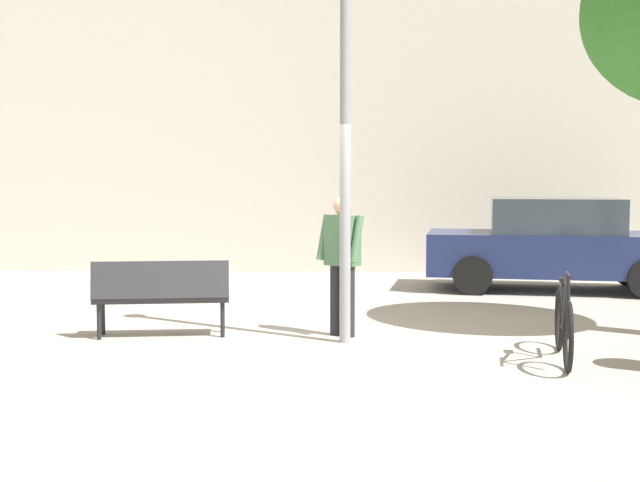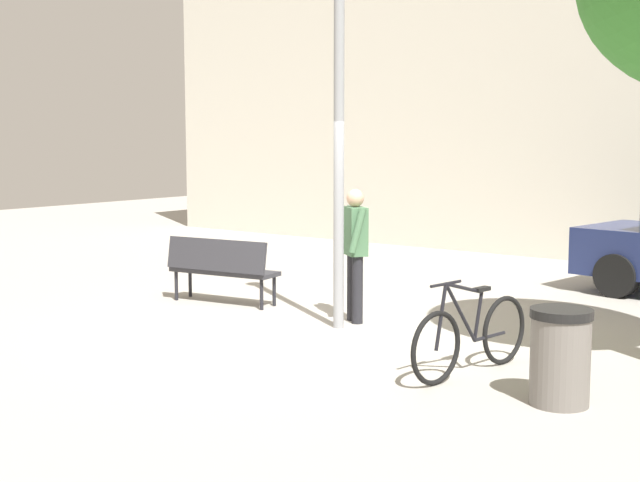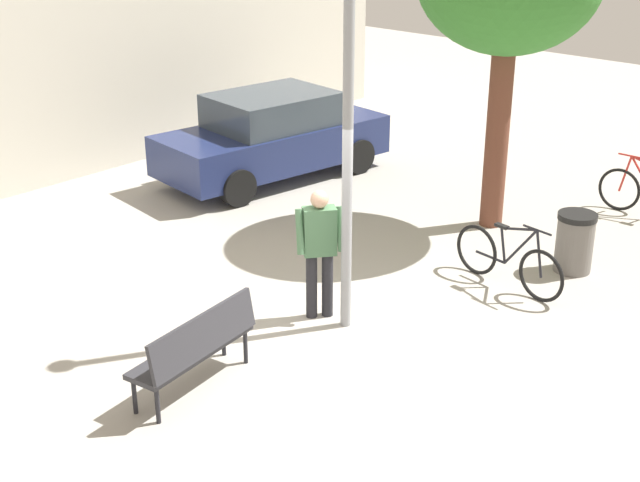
{
  "view_description": "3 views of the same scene",
  "coord_description": "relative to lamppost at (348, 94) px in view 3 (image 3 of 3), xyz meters",
  "views": [
    {
      "loc": [
        0.54,
        -9.65,
        1.91
      ],
      "look_at": [
        0.12,
        0.56,
        1.13
      ],
      "focal_mm": 47.83,
      "sensor_mm": 36.0,
      "label": 1
    },
    {
      "loc": [
        6.59,
        -8.41,
        2.33
      ],
      "look_at": [
        0.3,
        -0.15,
        1.08
      ],
      "focal_mm": 49.13,
      "sensor_mm": 36.0,
      "label": 2
    },
    {
      "loc": [
        -7.1,
        -6.25,
        5.23
      ],
      "look_at": [
        0.3,
        0.37,
        1.07
      ],
      "focal_mm": 50.36,
      "sensor_mm": 36.0,
      "label": 3
    }
  ],
  "objects": [
    {
      "name": "ground_plane",
      "position": [
        -0.42,
        -0.06,
        -2.9
      ],
      "size": [
        36.0,
        36.0,
        0.0
      ],
      "primitive_type": "plane",
      "color": "#A8A399"
    },
    {
      "name": "bicycle_black",
      "position": [
        2.27,
        -0.91,
        -2.51
      ],
      "size": [
        0.33,
        1.8,
        0.97
      ],
      "color": "black",
      "rests_on": "ground_plane"
    },
    {
      "name": "lamppost",
      "position": [
        0.0,
        0.0,
        0.0
      ],
      "size": [
        0.28,
        0.28,
        4.94
      ],
      "color": "gray",
      "rests_on": "ground_plane"
    },
    {
      "name": "person_by_lamppost",
      "position": [
        -0.04,
        0.39,
        -1.93
      ],
      "size": [
        0.61,
        0.54,
        1.67
      ],
      "color": "#232328",
      "rests_on": "ground_plane"
    },
    {
      "name": "park_bench",
      "position": [
        -2.18,
        0.22,
        -2.35
      ],
      "size": [
        1.65,
        0.7,
        0.92
      ],
      "color": "#2D2D33",
      "rests_on": "ground_plane"
    },
    {
      "name": "parked_car_navy",
      "position": [
        3.46,
        4.66,
        -2.12
      ],
      "size": [
        4.4,
        2.27,
        1.55
      ],
      "color": "navy",
      "rests_on": "ground_plane"
    },
    {
      "name": "trash_bin",
      "position": [
        3.34,
        -1.32,
        -2.47
      ],
      "size": [
        0.54,
        0.54,
        0.85
      ],
      "color": "#66605B",
      "rests_on": "ground_plane"
    }
  ]
}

